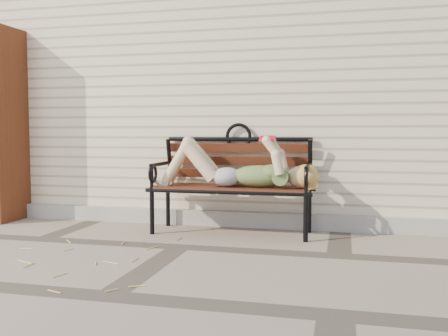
# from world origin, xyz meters

# --- Properties ---
(ground) EXTENTS (80.00, 80.00, 0.00)m
(ground) POSITION_xyz_m (0.00, 0.00, 0.00)
(ground) COLOR gray
(ground) RESTS_ON ground
(house_wall) EXTENTS (8.00, 4.00, 3.00)m
(house_wall) POSITION_xyz_m (0.00, 3.00, 1.50)
(house_wall) COLOR beige
(house_wall) RESTS_ON ground
(foundation_strip) EXTENTS (8.00, 0.10, 0.15)m
(foundation_strip) POSITION_xyz_m (0.00, 0.97, 0.07)
(foundation_strip) COLOR #AEA69D
(foundation_strip) RESTS_ON ground
(garden_bench) EXTENTS (1.57, 0.62, 1.01)m
(garden_bench) POSITION_xyz_m (0.28, 0.74, 0.57)
(garden_bench) COLOR black
(garden_bench) RESTS_ON ground
(reading_woman) EXTENTS (1.48, 0.34, 0.46)m
(reading_woman) POSITION_xyz_m (0.29, 0.61, 0.60)
(reading_woman) COLOR #0A3948
(reading_woman) RESTS_ON ground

